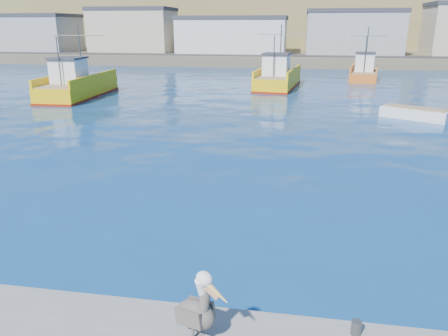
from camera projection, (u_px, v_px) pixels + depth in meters
name	position (u px, v px, depth m)	size (l,w,h in m)	color
ground	(230.00, 257.00, 12.33)	(260.00, 260.00, 0.00)	navy
dock_bollards	(234.00, 315.00, 8.85)	(36.20, 0.20, 0.30)	#4C4C4C
far_shore	(296.00, 14.00, 111.81)	(200.00, 81.00, 24.00)	brown
trawler_yellow_a	(77.00, 86.00, 39.49)	(4.81, 10.64, 6.42)	yellow
trawler_yellow_b	(278.00, 78.00, 45.53)	(4.87, 10.58, 6.38)	yellow
boat_orange	(364.00, 72.00, 51.50)	(4.28, 8.25, 6.02)	orange
skiff_mid	(414.00, 114.00, 30.46)	(4.62, 3.61, 0.97)	silver
pelican	(198.00, 309.00, 8.23)	(1.18, 0.78, 1.50)	#595451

